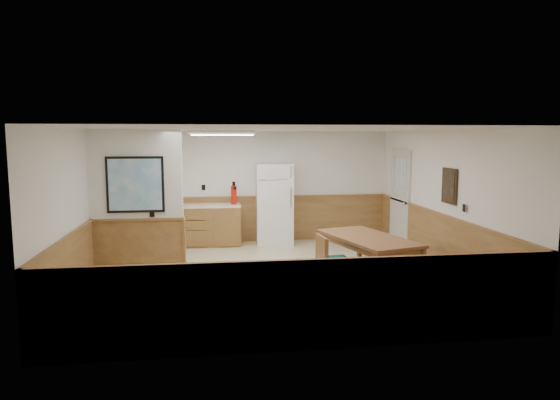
{
  "coord_description": "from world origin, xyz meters",
  "views": [
    {
      "loc": [
        -1.01,
        -8.22,
        2.37
      ],
      "look_at": [
        0.17,
        0.4,
        1.27
      ],
      "focal_mm": 32.0,
      "sensor_mm": 36.0,
      "label": 1
    }
  ],
  "objects": [
    {
      "name": "fire_extinguisher",
      "position": [
        -0.54,
        2.67,
        1.12
      ],
      "size": [
        0.16,
        0.16,
        0.5
      ],
      "rotation": [
        0.0,
        0.0,
        -0.29
      ],
      "color": "red",
      "rests_on": "kitchen_counter"
    },
    {
      "name": "back_wall",
      "position": [
        0.0,
        3.0,
        1.25
      ],
      "size": [
        6.0,
        0.02,
        2.5
      ],
      "primitive_type": "cube",
      "color": "white",
      "rests_on": "ground"
    },
    {
      "name": "dining_chair",
      "position": [
        0.78,
        -0.8,
        0.49
      ],
      "size": [
        0.73,
        0.54,
        0.85
      ],
      "rotation": [
        0.0,
        0.0,
        0.08
      ],
      "color": "brown",
      "rests_on": "ground"
    },
    {
      "name": "soap_bottle",
      "position": [
        -2.16,
        2.67,
        1.01
      ],
      "size": [
        0.08,
        0.08,
        0.22
      ],
      "primitive_type": "cylinder",
      "rotation": [
        0.0,
        0.0,
        -0.25
      ],
      "color": "green",
      "rests_on": "kitchen_counter"
    },
    {
      "name": "kitchen_window",
      "position": [
        -2.1,
        2.98,
        1.55
      ],
      "size": [
        0.8,
        0.04,
        1.0
      ],
      "color": "silver",
      "rests_on": "back_wall"
    },
    {
      "name": "exterior_door",
      "position": [
        2.96,
        1.9,
        1.05
      ],
      "size": [
        0.07,
        1.02,
        2.15
      ],
      "color": "silver",
      "rests_on": "ground"
    },
    {
      "name": "ceiling",
      "position": [
        0.0,
        0.0,
        2.5
      ],
      "size": [
        6.0,
        6.0,
        0.02
      ],
      "primitive_type": "cube",
      "color": "silver",
      "rests_on": "back_wall"
    },
    {
      "name": "partition_wall",
      "position": [
        -2.25,
        0.19,
        1.23
      ],
      "size": [
        1.5,
        0.2,
        2.5
      ],
      "color": "white",
      "rests_on": "ground"
    },
    {
      "name": "dining_bench",
      "position": [
        2.66,
        -0.52,
        0.34
      ],
      "size": [
        0.34,
        1.48,
        0.45
      ],
      "rotation": [
        0.0,
        0.0,
        -0.01
      ],
      "color": "brown",
      "rests_on": "ground"
    },
    {
      "name": "fluorescent_fixture",
      "position": [
        -0.8,
        1.3,
        2.45
      ],
      "size": [
        1.2,
        0.3,
        0.09
      ],
      "color": "silver",
      "rests_on": "ceiling"
    },
    {
      "name": "dining_table",
      "position": [
        1.51,
        -0.48,
        0.66
      ],
      "size": [
        1.41,
        2.05,
        0.75
      ],
      "rotation": [
        0.0,
        0.0,
        0.28
      ],
      "color": "brown",
      "rests_on": "ground"
    },
    {
      "name": "right_wall",
      "position": [
        3.0,
        0.0,
        1.25
      ],
      "size": [
        0.02,
        6.0,
        2.5
      ],
      "primitive_type": "cube",
      "color": "white",
      "rests_on": "ground"
    },
    {
      "name": "wainscot_back",
      "position": [
        0.0,
        2.98,
        0.5
      ],
      "size": [
        6.0,
        0.04,
        1.0
      ],
      "primitive_type": "cube",
      "color": "#A97C43",
      "rests_on": "ground"
    },
    {
      "name": "wainscot_left",
      "position": [
        -2.98,
        0.0,
        0.5
      ],
      "size": [
        0.04,
        6.0,
        1.0
      ],
      "primitive_type": "cube",
      "color": "#A97C43",
      "rests_on": "ground"
    },
    {
      "name": "wainscot_right",
      "position": [
        2.98,
        0.0,
        0.5
      ],
      "size": [
        0.04,
        6.0,
        1.0
      ],
      "primitive_type": "cube",
      "color": "#A97C43",
      "rests_on": "ground"
    },
    {
      "name": "refrigerator",
      "position": [
        0.35,
        2.63,
        0.9
      ],
      "size": [
        0.82,
        0.74,
        1.79
      ],
      "rotation": [
        0.0,
        0.0,
        -0.04
      ],
      "color": "white",
      "rests_on": "ground"
    },
    {
      "name": "ground",
      "position": [
        0.0,
        0.0,
        0.0
      ],
      "size": [
        6.0,
        6.0,
        0.0
      ],
      "primitive_type": "plane",
      "color": "#CAB991",
      "rests_on": "ground"
    },
    {
      "name": "left_wall",
      "position": [
        -3.0,
        0.0,
        1.25
      ],
      "size": [
        0.02,
        6.0,
        2.5
      ],
      "primitive_type": "cube",
      "color": "white",
      "rests_on": "ground"
    },
    {
      "name": "wall_painting",
      "position": [
        2.97,
        -0.3,
        1.55
      ],
      "size": [
        0.04,
        0.5,
        0.6
      ],
      "color": "#322314",
      "rests_on": "right_wall"
    },
    {
      "name": "kitchen_counter",
      "position": [
        -1.21,
        2.68,
        0.46
      ],
      "size": [
        2.2,
        0.61,
        1.0
      ],
      "color": "olive",
      "rests_on": "ground"
    }
  ]
}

